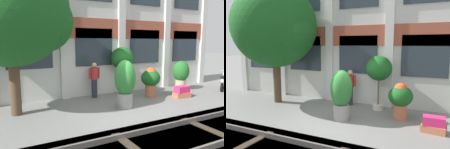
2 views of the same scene
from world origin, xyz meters
TOP-DOWN VIEW (x-y plane):
  - ground_plane at (0.00, 0.00)m, footprint 80.00×80.00m
  - apartment_facade at (-0.00, 2.86)m, footprint 14.48×0.64m
  - rail_tracks at (-0.00, -2.80)m, footprint 22.12×2.80m
  - broadleaf_tree at (-3.51, 1.24)m, footprint 4.00×3.81m
  - potted_plant_ribbed_drum at (0.24, 0.25)m, footprint 0.79×0.79m
  - potted_plant_stone_basin at (2.16, 1.20)m, footprint 0.88×0.88m
  - potted_plant_square_trough at (3.32, 0.40)m, footprint 0.77×0.52m
  - potted_plant_fluted_column at (4.41, 1.58)m, footprint 0.83×0.83m
  - potted_plant_low_pan at (1.14, 2.02)m, footprint 1.06×1.06m
  - scooter_near_curb at (6.31, 0.46)m, footprint 1.28×0.76m
  - resident_by_doorway at (-0.20, 2.19)m, footprint 0.53×0.34m

SIDE VIEW (x-z plane):
  - rail_tracks at x=0.00m, z-range -0.35..0.08m
  - ground_plane at x=0.00m, z-range 0.00..0.00m
  - potted_plant_square_trough at x=3.32m, z-range -0.01..0.49m
  - scooter_near_curb at x=6.31m, z-range -0.05..0.93m
  - potted_plant_stone_basin at x=2.16m, z-range 0.13..1.47m
  - resident_by_doorway at x=-0.20m, z-range 0.06..1.64m
  - potted_plant_fluted_column at x=4.41m, z-range 0.11..1.63m
  - potted_plant_ribbed_drum at x=0.24m, z-range 0.12..1.94m
  - potted_plant_low_pan at x=1.14m, z-range 0.54..2.80m
  - broadleaf_tree at x=-3.51m, z-range 0.73..6.16m
  - apartment_facade at x=0.00m, z-range -0.01..7.24m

